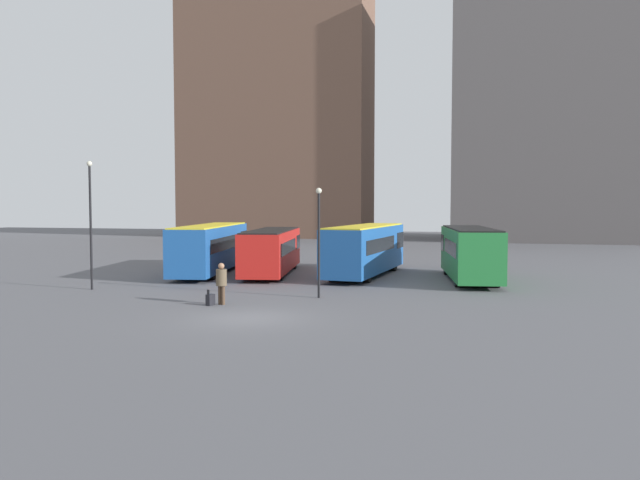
# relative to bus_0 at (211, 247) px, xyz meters

# --- Properties ---
(ground_plane) EXTENTS (160.00, 160.00, 0.00)m
(ground_plane) POSITION_rel_bus_0_xyz_m (8.23, -14.86, -1.70)
(ground_plane) COLOR #56565B
(building_block_left) EXTENTS (25.66, 10.36, 38.75)m
(building_block_left) POSITION_rel_bus_0_xyz_m (-10.20, 45.11, 17.67)
(building_block_left) COLOR brown
(building_block_left) RESTS_ON ground_plane
(building_block_right) EXTENTS (23.45, 16.74, 33.68)m
(building_block_right) POSITION_rel_bus_0_xyz_m (25.55, 45.11, 15.14)
(building_block_right) COLOR #5B5656
(building_block_right) RESTS_ON ground_plane
(bus_0) EXTENTS (4.47, 12.27, 3.12)m
(bus_0) POSITION_rel_bus_0_xyz_m (0.00, 0.00, 0.00)
(bus_0) COLOR #1E56A3
(bus_0) RESTS_ON ground_plane
(bus_1) EXTENTS (4.21, 10.77, 2.84)m
(bus_1) POSITION_rel_bus_0_xyz_m (4.07, 0.28, -0.15)
(bus_1) COLOR red
(bus_1) RESTS_ON ground_plane
(bus_2) EXTENTS (3.55, 10.98, 3.14)m
(bus_2) POSITION_rel_bus_0_xyz_m (10.08, 0.74, 0.01)
(bus_2) COLOR #1E56A3
(bus_2) RESTS_ON ground_plane
(bus_3) EXTENTS (3.81, 9.78, 3.10)m
(bus_3) POSITION_rel_bus_0_xyz_m (16.43, -0.32, -0.02)
(bus_3) COLOR #237A38
(bus_3) RESTS_ON ground_plane
(traveler) EXTENTS (0.61, 0.61, 1.86)m
(traveler) POSITION_rel_bus_0_xyz_m (5.83, -12.02, -0.60)
(traveler) COLOR #4C3828
(traveler) RESTS_ON ground_plane
(suitcase) EXTENTS (0.35, 0.43, 0.72)m
(suitcase) POSITION_rel_bus_0_xyz_m (5.45, -12.37, -1.45)
(suitcase) COLOR black
(suitcase) RESTS_ON ground_plane
(lamp_post_0) EXTENTS (0.28, 0.28, 5.23)m
(lamp_post_0) POSITION_rel_bus_0_xyz_m (9.54, -9.03, 1.41)
(lamp_post_0) COLOR black
(lamp_post_0) RESTS_ON ground_plane
(lamp_post_1) EXTENTS (0.28, 0.28, 6.70)m
(lamp_post_1) POSITION_rel_bus_0_xyz_m (-2.72, -9.09, 2.17)
(lamp_post_1) COLOR black
(lamp_post_1) RESTS_ON ground_plane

